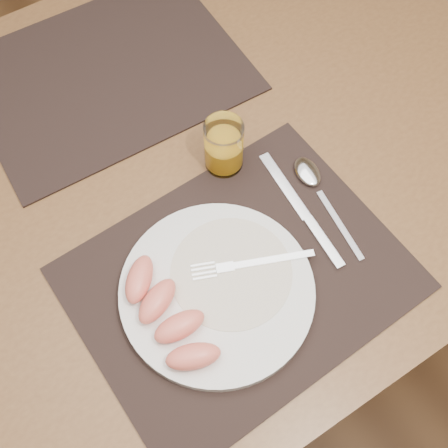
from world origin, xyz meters
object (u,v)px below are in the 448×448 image
placemat_far (108,73)px  fork (242,265)px  knife (307,218)px  placemat_near (239,278)px  plate (217,291)px  table (170,194)px  spoon (312,179)px  juice_glass (224,148)px

placemat_far → fork: (-0.01, -0.43, 0.02)m
placemat_far → knife: bearing=-74.1°
placemat_near → plate: (-0.04, -0.00, 0.01)m
table → fork: 0.24m
plate → knife: (0.18, 0.03, -0.01)m
placemat_near → fork: bearing=40.5°
fork → placemat_near: bearing=-139.5°
table → spoon: bearing=-39.9°
plate → juice_glass: bearing=54.8°
juice_glass → placemat_far: bearing=104.6°
plate → spoon: plate is taller
table → placemat_far: bearing=86.9°
placemat_near → spoon: spoon is taller
placemat_far → plate: 0.45m
plate → spoon: 0.23m
plate → knife: bearing=8.7°
placemat_far → table: bearing=-93.1°
placemat_near → knife: 0.14m
fork → knife: (0.13, 0.02, -0.02)m
plate → spoon: size_ratio=1.41×
fork → placemat_far: bearing=88.9°
juice_glass → fork: bearing=-114.8°
placemat_near → placemat_far: bearing=87.7°
plate → fork: fork is taller
placemat_near → table: bearing=88.5°
table → knife: (0.13, -0.20, 0.09)m
table → fork: bearing=-89.1°
placemat_far → knife: (0.12, -0.42, 0.00)m
knife → plate: bearing=-171.3°
table → spoon: size_ratio=7.29×
placemat_far → knife: knife is taller
table → placemat_near: (-0.01, -0.22, 0.09)m
placemat_near → placemat_far: (0.02, 0.44, 0.00)m
spoon → placemat_near: bearing=-158.2°
placemat_far → fork: 0.43m
placemat_near → spoon: size_ratio=2.34×
placemat_far → plate: bearing=-97.3°
table → plate: 0.25m
placemat_far → fork: fork is taller
spoon → juice_glass: juice_glass is taller
spoon → juice_glass: bearing=132.9°
table → juice_glass: (0.08, -0.04, 0.13)m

